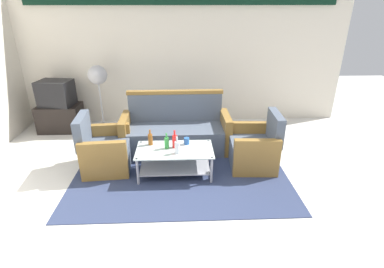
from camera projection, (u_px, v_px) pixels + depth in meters
ground_plane at (188, 207)px, 3.69m from camera, size 14.00×14.00×0.00m
wall_back at (183, 50)px, 5.88m from camera, size 6.52×0.19×2.80m
rug at (181, 170)px, 4.48m from camera, size 3.10×2.29×0.01m
couch at (176, 132)px, 5.04m from camera, size 1.81×0.76×0.96m
armchair_left at (105, 151)px, 4.44m from camera, size 0.75×0.81×0.85m
armchair_right at (255, 149)px, 4.52m from camera, size 0.73×0.79×0.85m
coffee_table at (175, 158)px, 4.29m from camera, size 1.10×0.60×0.40m
bottle_clear at (177, 147)px, 4.08m from camera, size 0.07×0.07×0.25m
bottle_green at (167, 143)px, 4.23m from camera, size 0.07×0.07×0.24m
bottle_brown at (150, 139)px, 4.34m from camera, size 0.07×0.07×0.24m
bottle_red at (175, 141)px, 4.25m from camera, size 0.07×0.07×0.26m
cup at (187, 141)px, 4.37m from camera, size 0.08×0.08×0.10m
tv_stand at (61, 118)px, 5.82m from camera, size 0.80×0.50×0.52m
television at (56, 93)px, 5.61m from camera, size 0.66×0.53×0.48m
pedestal_fan at (98, 79)px, 5.59m from camera, size 0.36×0.36×1.27m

